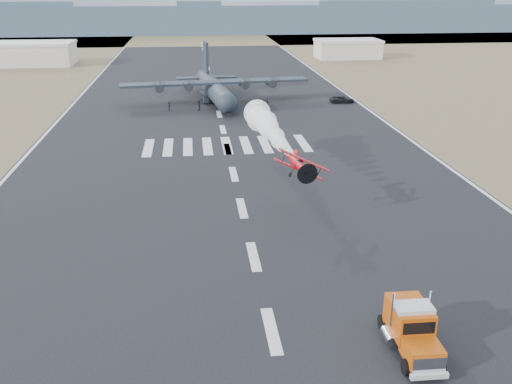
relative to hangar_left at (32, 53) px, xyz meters
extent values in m
plane|color=black|center=(52.00, -145.00, -3.41)|extent=(500.00, 500.00, 0.00)
cube|color=olive|center=(52.00, 85.00, -3.41)|extent=(500.00, 80.00, 0.00)
cube|color=#8297A5|center=(-13.00, 115.00, 5.09)|extent=(150.00, 50.00, 17.00)
cube|color=#8297A5|center=(52.00, 115.00, 3.09)|extent=(150.00, 50.00, 13.00)
cube|color=#8297A5|center=(117.00, 115.00, 4.09)|extent=(150.00, 50.00, 15.00)
cube|color=#8297A5|center=(182.00, 115.00, 5.09)|extent=(150.00, 50.00, 17.00)
cube|color=beige|center=(0.00, 0.00, -0.41)|extent=(24.00, 14.00, 6.00)
cube|color=silver|center=(0.00, 0.00, 2.89)|extent=(24.50, 14.50, 0.80)
cube|color=beige|center=(98.00, 5.00, -0.81)|extent=(20.00, 12.00, 5.20)
cube|color=silver|center=(98.00, 5.00, 2.09)|extent=(20.50, 12.50, 0.80)
cube|color=black|center=(61.22, -147.47, -2.86)|extent=(1.21, 6.77, 0.25)
cube|color=orange|center=(61.16, -150.45, -2.07)|extent=(2.33, 2.42, 1.29)
cube|color=silver|center=(61.14, -151.69, -2.17)|extent=(2.19, 0.19, 1.09)
cube|color=silver|center=(61.14, -151.89, -2.86)|extent=(2.49, 0.34, 0.35)
cube|color=orange|center=(61.20, -148.67, -1.22)|extent=(2.51, 1.83, 2.18)
cube|color=black|center=(61.18, -149.51, -0.88)|extent=(2.19, 0.16, 0.89)
cube|color=silver|center=(61.20, -148.37, -0.08)|extent=(2.51, 1.63, 0.50)
cube|color=orange|center=(61.23, -146.88, -1.52)|extent=(2.52, 2.03, 2.58)
cylinder|color=black|center=(60.01, -150.83, -2.86)|extent=(0.42, 1.10, 1.09)
cylinder|color=black|center=(62.30, -150.87, -2.86)|extent=(0.42, 1.10, 1.09)
cylinder|color=black|center=(60.09, -146.66, -2.86)|extent=(0.42, 1.10, 1.09)
cylinder|color=black|center=(62.37, -146.70, -2.86)|extent=(0.42, 1.10, 1.09)
cylinder|color=black|center=(60.11, -145.67, -2.86)|extent=(0.42, 1.10, 1.09)
cylinder|color=black|center=(62.39, -145.71, -2.86)|extent=(0.42, 1.10, 1.09)
cylinder|color=red|center=(57.90, -123.59, 2.28)|extent=(1.22, 5.00, 0.89)
sphere|color=black|center=(57.89, -123.40, 2.62)|extent=(0.69, 0.69, 0.69)
cylinder|color=black|center=(58.06, -125.97, 2.28)|extent=(1.03, 0.66, 0.99)
cylinder|color=black|center=(58.09, -126.31, 2.28)|extent=(2.18, 0.18, 2.18)
cube|color=red|center=(57.93, -123.99, 1.93)|extent=(5.41, 1.35, 2.76)
cube|color=red|center=(57.95, -124.29, 3.12)|extent=(5.58, 1.36, 2.85)
cube|color=red|center=(57.75, -121.32, 2.77)|extent=(0.16, 0.90, 0.99)
cube|color=red|center=(57.75, -121.32, 2.28)|extent=(2.02, 0.83, 0.08)
cylinder|color=black|center=(57.17, -124.44, 1.09)|extent=(0.15, 0.44, 0.44)
cylinder|color=black|center=(58.75, -124.33, 1.09)|extent=(0.15, 0.44, 0.44)
sphere|color=white|center=(57.74, -121.12, 2.28)|extent=(0.69, 0.69, 0.69)
sphere|color=white|center=(57.58, -118.75, 2.30)|extent=(1.05, 1.05, 1.05)
sphere|color=white|center=(57.42, -116.38, 2.33)|extent=(1.40, 1.40, 1.40)
sphere|color=white|center=(57.26, -114.01, 2.36)|extent=(1.75, 1.75, 1.75)
sphere|color=white|center=(57.10, -111.64, 2.39)|extent=(2.10, 2.10, 2.10)
sphere|color=white|center=(56.94, -109.26, 2.42)|extent=(2.45, 2.45, 2.45)
sphere|color=white|center=(56.78, -106.89, 2.45)|extent=(2.81, 2.81, 2.81)
sphere|color=white|center=(56.62, -104.52, 2.48)|extent=(3.16, 3.16, 3.16)
sphere|color=white|center=(56.46, -102.15, 2.51)|extent=(3.51, 3.51, 3.51)
sphere|color=white|center=(56.29, -99.78, 2.54)|extent=(3.86, 3.86, 3.86)
cylinder|color=#222A33|center=(51.81, -61.68, -0.90)|extent=(7.06, 27.29, 3.86)
sphere|color=#222A33|center=(53.43, -75.10, -0.90)|extent=(3.86, 3.86, 3.86)
cone|color=#222A33|center=(50.19, -48.27, -0.90)|extent=(4.52, 6.21, 3.86)
cube|color=#222A33|center=(51.93, -62.64, 0.93)|extent=(38.81, 8.64, 0.48)
cylinder|color=#222A33|center=(40.49, -64.51, 0.45)|extent=(2.16, 3.85, 1.74)
cylinder|color=#3F3F44|center=(40.72, -66.42, 0.45)|extent=(3.26, 0.44, 3.28)
cylinder|color=#222A33|center=(46.23, -63.81, 0.45)|extent=(2.16, 3.85, 1.74)
cylinder|color=#3F3F44|center=(46.47, -65.73, 0.45)|extent=(3.26, 0.44, 3.28)
cylinder|color=#222A33|center=(57.73, -62.43, 0.45)|extent=(2.16, 3.85, 1.74)
cylinder|color=#3F3F44|center=(57.96, -64.35, 0.45)|extent=(3.26, 0.44, 3.28)
cylinder|color=#222A33|center=(63.48, -61.74, 0.45)|extent=(2.16, 3.85, 1.74)
cylinder|color=#3F3F44|center=(63.71, -63.65, 0.45)|extent=(3.26, 0.44, 3.28)
cube|color=#222A33|center=(50.43, -50.19, 3.93)|extent=(1.09, 4.38, 7.72)
cube|color=#222A33|center=(50.37, -49.71, -0.13)|extent=(13.76, 4.49, 0.34)
cube|color=#222A33|center=(49.59, -60.98, -2.35)|extent=(1.84, 5.89, 1.54)
cylinder|color=black|center=(49.59, -60.98, -2.88)|extent=(0.61, 1.11, 1.06)
cube|color=#222A33|center=(53.80, -60.47, -2.35)|extent=(1.84, 5.89, 1.54)
cylinder|color=black|center=(53.80, -60.47, -2.88)|extent=(0.61, 1.11, 1.06)
cylinder|color=black|center=(53.08, -72.22, -2.97)|extent=(0.49, 0.91, 0.87)
imported|color=black|center=(78.00, -65.15, -2.69)|extent=(5.24, 2.58, 1.43)
imported|color=black|center=(62.03, -67.28, -2.61)|extent=(0.75, 0.73, 1.60)
imported|color=black|center=(59.00, -68.91, -2.58)|extent=(0.94, 0.90, 1.66)
imported|color=black|center=(42.40, -68.70, -2.54)|extent=(0.92, 1.23, 1.73)
imported|color=black|center=(48.28, -69.19, -2.48)|extent=(0.75, 1.17, 1.86)
imported|color=black|center=(54.99, -68.33, -2.54)|extent=(0.93, 0.99, 1.73)
imported|color=black|center=(53.43, -66.75, -2.59)|extent=(0.84, 1.59, 1.63)
imported|color=black|center=(50.87, -64.13, -2.49)|extent=(0.86, 0.86, 1.83)
imported|color=black|center=(55.73, -65.89, -2.52)|extent=(0.88, 1.01, 1.77)
camera|label=1|loc=(46.84, -180.16, 20.72)|focal=40.00mm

